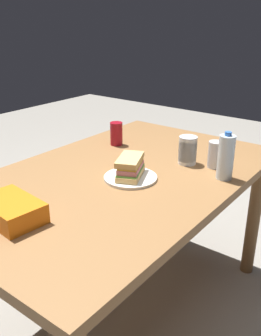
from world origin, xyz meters
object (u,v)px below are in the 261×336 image
object	(u,v)px
paper_plate	(130,178)
soda_can_silver	(215,155)
water_bottle_tall	(226,157)
soda_can_red	(116,134)
sandwich	(130,167)
dining_table	(121,192)
chip_bag	(11,210)
plastic_cup_stack	(188,150)

from	to	relation	value
paper_plate	soda_can_silver	bearing A→B (deg)	-33.26
paper_plate	water_bottle_tall	xyz separation A→B (m)	(0.25, -0.31, 0.09)
soda_can_red	sandwich	bearing A→B (deg)	-133.14
paper_plate	sandwich	bearing A→B (deg)	50.76
paper_plate	sandwich	world-z (taller)	sandwich
dining_table	sandwich	world-z (taller)	sandwich
chip_bag	water_bottle_tall	world-z (taller)	water_bottle_tall
chip_bag	plastic_cup_stack	bearing A→B (deg)	81.17
plastic_cup_stack	soda_can_silver	world-z (taller)	plastic_cup_stack
soda_can_red	plastic_cup_stack	bearing A→B (deg)	-91.47
plastic_cup_stack	water_bottle_tall	bearing A→B (deg)	-104.86
paper_plate	plastic_cup_stack	size ratio (longest dim) A/B	1.72
water_bottle_tall	plastic_cup_stack	bearing A→B (deg)	75.14
soda_can_red	water_bottle_tall	world-z (taller)	water_bottle_tall
paper_plate	soda_can_red	size ratio (longest dim) A/B	1.85
paper_plate	water_bottle_tall	size ratio (longest dim) A/B	1.10
chip_bag	plastic_cup_stack	xyz separation A→B (m)	(0.81, -0.22, 0.03)
paper_plate	chip_bag	bearing A→B (deg)	167.35
paper_plate	sandwich	size ratio (longest dim) A/B	1.12
sandwich	soda_can_red	world-z (taller)	soda_can_red
soda_can_red	soda_can_silver	size ratio (longest dim) A/B	1.00
plastic_cup_stack	soda_can_silver	distance (m)	0.13
sandwich	soda_can_silver	xyz separation A→B (m)	(0.34, -0.23, 0.01)
sandwich	soda_can_red	bearing A→B (deg)	46.86
sandwich	soda_can_red	xyz separation A→B (m)	(0.31, 0.33, 0.01)
paper_plate	chip_bag	size ratio (longest dim) A/B	0.98
dining_table	paper_plate	size ratio (longest dim) A/B	6.75
paper_plate	plastic_cup_stack	world-z (taller)	plastic_cup_stack
sandwich	chip_bag	size ratio (longest dim) A/B	0.87
water_bottle_tall	plastic_cup_stack	xyz separation A→B (m)	(0.06, 0.21, -0.03)
chip_bag	soda_can_silver	size ratio (longest dim) A/B	1.89
dining_table	chip_bag	bearing A→B (deg)	175.32
dining_table	plastic_cup_stack	size ratio (longest dim) A/B	11.62
dining_table	sandwich	distance (m)	0.16
dining_table	soda_can_silver	distance (m)	0.46
sandwich	plastic_cup_stack	world-z (taller)	plastic_cup_stack
soda_can_red	paper_plate	bearing A→B (deg)	-133.10
soda_can_red	dining_table	bearing A→B (deg)	-138.09
plastic_cup_stack	soda_can_silver	xyz separation A→B (m)	(0.04, -0.12, -0.00)
soda_can_red	soda_can_silver	bearing A→B (deg)	-87.46
chip_bag	paper_plate	bearing A→B (deg)	83.31
dining_table	chip_bag	xyz separation A→B (m)	(-0.53, 0.04, 0.13)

